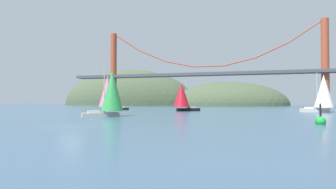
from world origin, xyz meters
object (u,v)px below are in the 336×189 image
sailboat_pink_spinnaker (108,92)px  sailboat_green_sail (111,92)px  channel_buoy (321,121)px  sailboat_white_mainsail (323,92)px  sailboat_crimson_sail (182,96)px

sailboat_pink_spinnaker → sailboat_green_sail: size_ratio=1.25×
sailboat_pink_spinnaker → channel_buoy: (44.84, -36.28, -4.56)m
channel_buoy → sailboat_green_sail: bearing=164.7°
sailboat_green_sail → sailboat_white_mainsail: bearing=37.3°
sailboat_green_sail → channel_buoy: (29.05, -7.95, -3.58)m
sailboat_pink_spinnaker → sailboat_white_mainsail: bearing=-0.1°
sailboat_crimson_sail → channel_buoy: bearing=-55.2°
sailboat_white_mainsail → channel_buoy: (-8.05, -36.21, -4.00)m
channel_buoy → sailboat_white_mainsail: bearing=77.5°
sailboat_white_mainsail → channel_buoy: size_ratio=3.35×
sailboat_green_sail → channel_buoy: 30.33m
sailboat_green_sail → sailboat_pink_spinnaker: bearing=119.1°
sailboat_green_sail → channel_buoy: size_ratio=3.05×
sailboat_crimson_sail → channel_buoy: (23.44, -33.79, -3.31)m
sailboat_green_sail → sailboat_crimson_sail: bearing=77.8°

